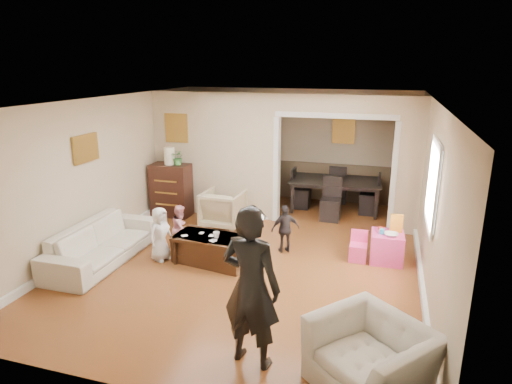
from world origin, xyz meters
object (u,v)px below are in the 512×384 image
(table_lamp, at_px, (169,156))
(cyan_cup, at_px, (382,231))
(coffee_table, at_px, (212,249))
(dining_table, at_px, (334,195))
(armchair_front, at_px, (371,357))
(adult_person, at_px, (251,287))
(play_table, at_px, (387,247))
(sofa, at_px, (102,243))
(armchair_back, at_px, (223,209))
(child_kneel_a, at_px, (160,234))
(child_toddler, at_px, (285,229))
(dresser, at_px, (171,190))
(coffee_cup, at_px, (216,235))
(child_kneel_b, at_px, (181,228))

(table_lamp, bearing_deg, cyan_cup, -14.58)
(coffee_table, bearing_deg, dining_table, 64.13)
(armchair_front, height_order, adult_person, adult_person)
(armchair_front, bearing_deg, play_table, 127.52)
(table_lamp, bearing_deg, sofa, -90.72)
(armchair_back, distance_m, dining_table, 2.58)
(play_table, bearing_deg, coffee_table, -162.62)
(sofa, xyz_separation_m, table_lamp, (0.03, 2.42, 0.98))
(armchair_back, height_order, armchair_front, armchair_back)
(armchair_back, height_order, table_lamp, table_lamp)
(table_lamp, distance_m, dining_table, 3.68)
(armchair_back, xyz_separation_m, table_lamp, (-1.29, 0.30, 0.94))
(dining_table, distance_m, child_kneel_a, 4.19)
(child_kneel_a, bearing_deg, play_table, -55.35)
(child_toddler, bearing_deg, dresser, -54.27)
(sofa, relative_size, child_toddler, 2.58)
(coffee_cup, bearing_deg, table_lamp, 132.47)
(sofa, xyz_separation_m, child_kneel_b, (1.05, 0.78, 0.09))
(sofa, xyz_separation_m, dining_table, (3.33, 3.74, 0.03))
(table_lamp, bearing_deg, play_table, -13.66)
(dresser, relative_size, coffee_table, 0.92)
(dining_table, relative_size, child_kneel_a, 2.15)
(armchair_front, bearing_deg, sofa, -162.64)
(sofa, xyz_separation_m, adult_person, (3.12, -1.74, 0.58))
(cyan_cup, relative_size, adult_person, 0.04)
(child_toddler, bearing_deg, child_kneel_a, -5.68)
(cyan_cup, height_order, child_kneel_b, child_kneel_b)
(adult_person, distance_m, child_kneel_a, 3.06)
(cyan_cup, bearing_deg, child_toddler, -177.95)
(play_table, bearing_deg, sofa, -163.47)
(child_kneel_a, bearing_deg, dining_table, -16.50)
(table_lamp, bearing_deg, child_kneel_a, -67.36)
(adult_person, bearing_deg, table_lamp, -43.75)
(coffee_table, distance_m, dining_table, 3.63)
(armchair_front, relative_size, adult_person, 0.60)
(dining_table, distance_m, child_toddler, 2.57)
(sofa, bearing_deg, table_lamp, -1.06)
(armchair_front, xyz_separation_m, adult_person, (-1.26, 0.05, 0.55))
(armchair_front, bearing_deg, coffee_table, 178.80)
(adult_person, relative_size, child_kneel_b, 2.19)
(play_table, distance_m, dining_table, 2.67)
(armchair_front, xyz_separation_m, dining_table, (-1.04, 5.53, -0.01))
(sofa, height_order, dining_table, dining_table)
(table_lamp, relative_size, coffee_table, 0.29)
(table_lamp, xyz_separation_m, child_kneel_b, (1.02, -1.64, -0.89))
(armchair_back, distance_m, child_toddler, 1.73)
(child_kneel_a, height_order, child_toddler, child_kneel_a)
(play_table, relative_size, dining_table, 0.26)
(table_lamp, relative_size, child_kneel_a, 0.40)
(adult_person, relative_size, child_kneel_a, 1.99)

